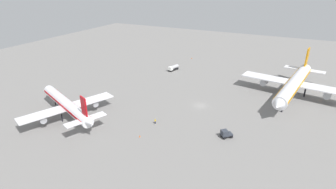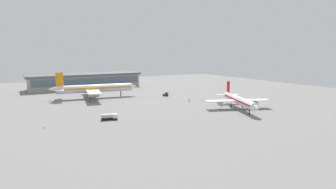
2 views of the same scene
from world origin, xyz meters
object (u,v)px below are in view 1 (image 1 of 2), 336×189
Objects in this scene: airplane_taxiing at (295,83)px; safety_cone_mid_apron at (192,58)px; ground_crew_worker at (155,121)px; safety_cone_near_gate at (140,136)px; airplane_at_gate at (67,105)px; fuel_truck at (173,68)px; baggage_tug at (226,134)px.

safety_cone_mid_apron is (32.36, 54.54, -5.29)m from airplane_taxiing.
safety_cone_near_gate is (-8.75, 0.23, -0.55)m from ground_crew_worker.
safety_cone_mid_apron is at bearing 102.54° from ground_crew_worker.
airplane_taxiing is at bearing -120.68° from safety_cone_mid_apron.
fuel_truck is (58.96, -10.47, -2.85)m from airplane_at_gate.
ground_crew_worker is at bearing -166.80° from safety_cone_mid_apron.
fuel_truck is 3.93× the size of ground_crew_worker.
baggage_tug is 21.98m from ground_crew_worker.
safety_cone_mid_apron is (23.46, -0.33, -1.09)m from fuel_truck.
airplane_taxiing is 55.96m from ground_crew_worker.
baggage_tug is (-39.36, 15.34, -4.44)m from airplane_taxiing.
airplane_taxiing is (50.06, -65.33, 1.35)m from airplane_at_gate.
airplane_at_gate is 59.95m from fuel_truck.
airplane_at_gate is at bearing -43.65° from airplane_taxiing.
airplane_taxiing is at bearing 47.47° from ground_crew_worker.
ground_crew_worker is 2.78× the size of safety_cone_mid_apron.
fuel_truck is at bearing 16.41° from safety_cone_near_gate.
baggage_tug is (10.69, -49.99, -3.08)m from airplane_at_gate.
fuel_truck is 53.42m from ground_crew_worker.
baggage_tug is at bearing -12.39° from airplane_taxiing.
fuel_truck is 23.49m from safety_cone_mid_apron.
safety_cone_mid_apron is (71.72, 39.20, -0.86)m from baggage_tug.
ground_crew_worker is at bearing -140.75° from airplane_at_gate.
fuel_truck is at bearing -90.32° from airplane_taxiing.
baggage_tug is 6.20× the size of safety_cone_mid_apron.
airplane_taxiing is at bearing -120.19° from airplane_at_gate.
airplane_at_gate is at bearing -31.65° from baggage_tug.
fuel_truck reaches higher than safety_cone_mid_apron.
baggage_tug is at bearing 52.79° from fuel_truck.
airplane_taxiing is 55.74m from fuel_truck.
safety_cone_near_gate is 1.00× the size of safety_cone_mid_apron.
airplane_taxiing is 62.90m from safety_cone_near_gate.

